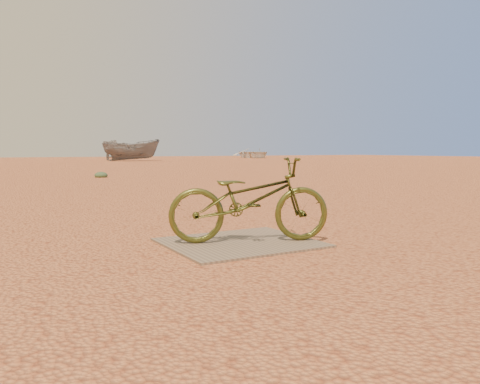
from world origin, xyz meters
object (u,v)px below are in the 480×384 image
bicycle (250,200)px  boat_mid_right (131,150)px  plywood_board (240,243)px  boat_far_right (254,153)px

bicycle → boat_mid_right: size_ratio=0.34×
bicycle → plywood_board: bearing=87.6°
bicycle → boat_mid_right: boat_mid_right is taller
boat_mid_right → plywood_board: bearing=178.3°
plywood_board → bicycle: bearing=-23.6°
boat_mid_right → boat_far_right: size_ratio=0.88×
plywood_board → boat_mid_right: boat_mid_right is taller
bicycle → boat_mid_right: (9.39, 35.33, 0.47)m
boat_far_right → plywood_board: bearing=-116.9°
boat_mid_right → boat_far_right: boat_mid_right is taller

